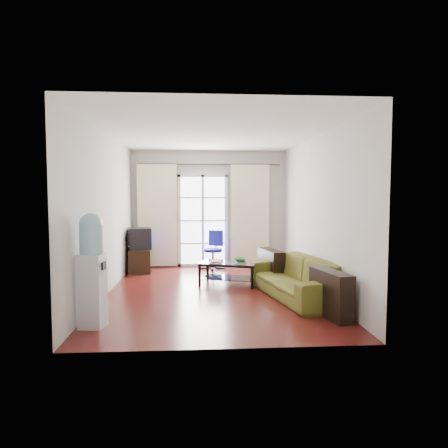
% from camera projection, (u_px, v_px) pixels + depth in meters
% --- Properties ---
extents(floor, '(5.20, 5.20, 0.00)m').
position_uv_depth(floor, '(214.00, 292.00, 6.89)').
color(floor, '#591915').
rests_on(floor, ground).
extents(ceiling, '(5.20, 5.20, 0.00)m').
position_uv_depth(ceiling, '(214.00, 133.00, 6.70)').
color(ceiling, white).
rests_on(ceiling, wall_back).
extents(wall_back, '(3.60, 0.02, 2.70)m').
position_uv_depth(wall_back, '(209.00, 209.00, 9.38)').
color(wall_back, silver).
rests_on(wall_back, floor).
extents(wall_front, '(3.60, 0.02, 2.70)m').
position_uv_depth(wall_front, '(224.00, 224.00, 4.21)').
color(wall_front, silver).
rests_on(wall_front, floor).
extents(wall_left, '(0.02, 5.20, 2.70)m').
position_uv_depth(wall_left, '(106.00, 214.00, 6.68)').
color(wall_left, silver).
rests_on(wall_left, floor).
extents(wall_right, '(0.02, 5.20, 2.70)m').
position_uv_depth(wall_right, '(317.00, 213.00, 6.92)').
color(wall_right, silver).
rests_on(wall_right, floor).
extents(french_door, '(1.16, 0.06, 2.15)m').
position_uv_depth(french_door, '(203.00, 221.00, 9.34)').
color(french_door, white).
rests_on(french_door, wall_back).
extents(curtain_rod, '(3.30, 0.04, 0.04)m').
position_uv_depth(curtain_rod, '(209.00, 164.00, 9.21)').
color(curtain_rod, '#4C3F2D').
rests_on(curtain_rod, wall_back).
extents(curtain_left, '(0.90, 0.07, 2.35)m').
position_uv_depth(curtain_left, '(157.00, 216.00, 9.20)').
color(curtain_left, '#FFFACD').
rests_on(curtain_left, curtain_rod).
extents(curtain_right, '(0.90, 0.07, 2.35)m').
position_uv_depth(curtain_right, '(250.00, 215.00, 9.34)').
color(curtain_right, '#FFFACD').
rests_on(curtain_right, curtain_rod).
extents(radiator, '(0.64, 0.12, 0.64)m').
position_uv_depth(radiator, '(243.00, 252.00, 9.41)').
color(radiator, gray).
rests_on(radiator, floor).
extents(sofa, '(2.51, 1.68, 0.64)m').
position_uv_depth(sofa, '(296.00, 277.00, 6.52)').
color(sofa, brown).
rests_on(sofa, floor).
extents(coffee_table, '(1.17, 0.88, 0.42)m').
position_uv_depth(coffee_table, '(229.00, 270.00, 7.43)').
color(coffee_table, silver).
rests_on(coffee_table, floor).
extents(bowl, '(0.41, 0.41, 0.06)m').
position_uv_depth(bowl, '(240.00, 260.00, 7.53)').
color(bowl, '#328949').
rests_on(bowl, coffee_table).
extents(book, '(0.24, 0.29, 0.02)m').
position_uv_depth(book, '(211.00, 261.00, 7.45)').
color(book, '#B31A16').
rests_on(book, coffee_table).
extents(remote, '(0.18, 0.05, 0.02)m').
position_uv_depth(remote, '(216.00, 260.00, 7.57)').
color(remote, black).
rests_on(remote, coffee_table).
extents(tv_stand, '(0.54, 0.74, 0.51)m').
position_uv_depth(tv_stand, '(139.00, 260.00, 8.68)').
color(tv_stand, black).
rests_on(tv_stand, floor).
extents(crt_tv, '(0.57, 0.58, 0.46)m').
position_uv_depth(crt_tv, '(139.00, 238.00, 8.63)').
color(crt_tv, black).
rests_on(crt_tv, tv_stand).
extents(task_chair, '(0.78, 0.78, 0.87)m').
position_uv_depth(task_chair, '(213.00, 258.00, 9.05)').
color(task_chair, black).
rests_on(task_chair, floor).
extents(water_cooler, '(0.34, 0.33, 1.44)m').
position_uv_depth(water_cooler, '(92.00, 268.00, 4.98)').
color(water_cooler, '#BBBEC1').
rests_on(water_cooler, floor).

